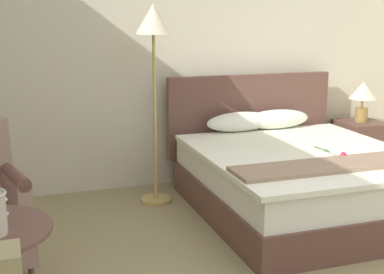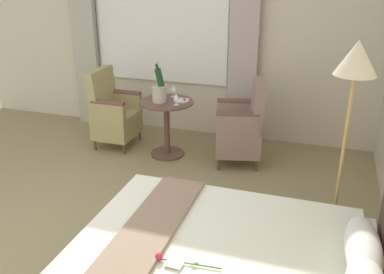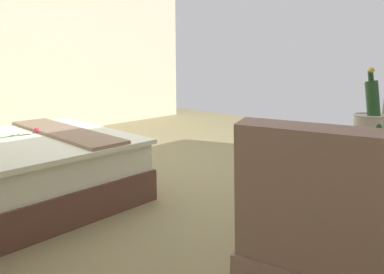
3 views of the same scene
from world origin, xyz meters
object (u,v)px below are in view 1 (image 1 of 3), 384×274
nightstand (359,147)px  bedside_lamp (363,94)px  wine_glass_near_bucket (0,196)px  bed (295,175)px  floor_lamp_brass (154,40)px

nightstand → bedside_lamp: (-0.00, 0.00, 0.58)m
nightstand → bedside_lamp: bedside_lamp is taller
bedside_lamp → wine_glass_near_bucket: (-3.58, -2.03, -0.05)m
bed → bedside_lamp: size_ratio=4.79×
nightstand → floor_lamp_brass: floor_lamp_brass is taller
bed → nightstand: bed is taller
wine_glass_near_bucket → bedside_lamp: bearing=29.5°
floor_lamp_brass → wine_glass_near_bucket: 2.33m
nightstand → wine_glass_near_bucket: 4.15m
floor_lamp_brass → wine_glass_near_bucket: floor_lamp_brass is taller
bedside_lamp → wine_glass_near_bucket: bearing=-150.5°
bed → floor_lamp_brass: size_ratio=1.16×
bed → nightstand: 1.45m
floor_lamp_brass → bed: bearing=-29.1°
nightstand → wine_glass_near_bucket: bearing=-150.5°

